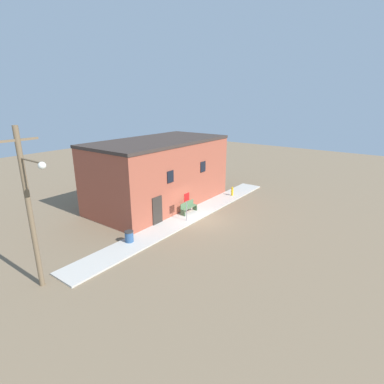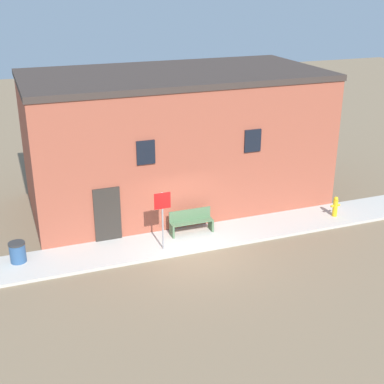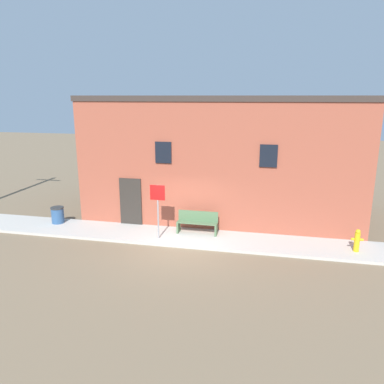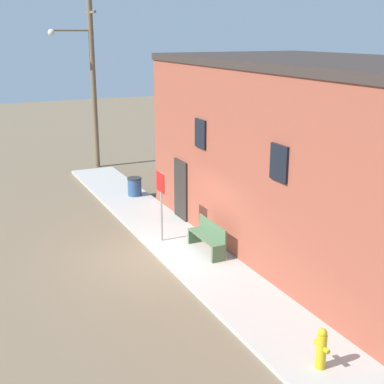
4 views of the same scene
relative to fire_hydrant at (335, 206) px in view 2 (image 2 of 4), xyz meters
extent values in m
plane|color=#7A664C|center=(-6.57, -0.84, -0.54)|extent=(80.00, 80.00, 0.00)
cube|color=#BCB7AD|center=(-6.57, 0.16, -0.49)|extent=(22.15, 2.01, 0.11)
cube|color=#9E4C38|center=(-5.53, 4.28, 2.19)|extent=(12.39, 6.22, 5.47)
cube|color=#382D28|center=(-5.53, 4.28, 5.05)|extent=(12.49, 6.32, 0.24)
cube|color=black|center=(-7.70, 1.14, 2.85)|extent=(0.70, 0.08, 0.90)
cube|color=black|center=(-3.36, 1.14, 2.85)|extent=(0.70, 0.08, 0.90)
cube|color=#2D2823|center=(-9.25, 1.14, 0.56)|extent=(1.00, 0.08, 2.20)
cylinder|color=gold|center=(0.00, 0.00, -0.07)|extent=(0.20, 0.20, 0.72)
sphere|color=gold|center=(0.00, 0.00, 0.34)|extent=(0.18, 0.18, 0.18)
cylinder|color=gold|center=(-0.16, 0.00, 0.04)|extent=(0.11, 0.09, 0.09)
cylinder|color=gold|center=(0.16, 0.00, 0.04)|extent=(0.11, 0.09, 0.09)
cylinder|color=gray|center=(-7.54, -0.28, 0.67)|extent=(0.06, 0.06, 2.21)
cube|color=red|center=(-7.54, -0.30, 1.48)|extent=(0.60, 0.02, 0.60)
cube|color=#4C6B47|center=(-6.93, 0.57, -0.20)|extent=(0.08, 0.44, 0.46)
cube|color=#4C6B47|center=(-5.32, 0.57, -0.20)|extent=(0.08, 0.44, 0.46)
cube|color=#4C6B47|center=(-6.12, 0.57, 0.05)|extent=(1.69, 0.44, 0.04)
cube|color=#4C6B47|center=(-6.12, 0.77, 0.28)|extent=(1.69, 0.04, 0.42)
cylinder|color=#2D517F|center=(-12.56, 0.57, -0.09)|extent=(0.55, 0.55, 0.67)
cylinder|color=#2D2D2D|center=(-12.56, 0.57, 0.27)|extent=(0.58, 0.58, 0.06)
camera|label=1|loc=(-24.30, -13.27, 8.51)|focal=28.00mm
camera|label=2|loc=(-12.59, -16.90, 8.79)|focal=50.00mm
camera|label=3|loc=(-3.21, -13.87, 5.16)|focal=35.00mm
camera|label=4|loc=(7.13, -6.12, 5.86)|focal=50.00mm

